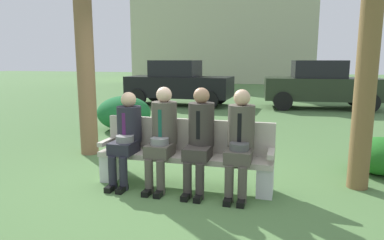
# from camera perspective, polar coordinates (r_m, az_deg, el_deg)

# --- Properties ---
(ground_plane) EXTENTS (80.00, 80.00, 0.00)m
(ground_plane) POSITION_cam_1_polar(r_m,az_deg,el_deg) (4.84, -4.42, -10.77)
(ground_plane) COLOR #4E753F
(park_bench) EXTENTS (2.37, 0.44, 0.90)m
(park_bench) POSITION_cam_1_polar(r_m,az_deg,el_deg) (4.75, -1.11, -5.59)
(park_bench) COLOR #B7AD9E
(park_bench) RESTS_ON ground
(seated_man_leftmost) EXTENTS (0.34, 0.72, 1.27)m
(seated_man_leftmost) POSITION_cam_1_polar(r_m,az_deg,el_deg) (4.85, -10.71, -2.16)
(seated_man_leftmost) COLOR #23232D
(seated_man_leftmost) RESTS_ON ground
(seated_man_centerleft) EXTENTS (0.34, 0.72, 1.35)m
(seated_man_centerleft) POSITION_cam_1_polar(r_m,az_deg,el_deg) (4.64, -4.92, -2.05)
(seated_man_centerleft) COLOR #4C473D
(seated_man_centerleft) RESTS_ON ground
(seated_man_centerright) EXTENTS (0.34, 0.72, 1.35)m
(seated_man_centerright) POSITION_cam_1_polar(r_m,az_deg,el_deg) (4.49, 1.27, -2.35)
(seated_man_centerright) COLOR #38332D
(seated_man_centerright) RESTS_ON ground
(seated_man_rightmost) EXTENTS (0.34, 0.72, 1.34)m
(seated_man_rightmost) POSITION_cam_1_polar(r_m,az_deg,el_deg) (4.39, 7.90, -2.86)
(seated_man_rightmost) COLOR #4C473D
(seated_man_rightmost) RESTS_ON ground
(shrub_near_bench) EXTENTS (0.90, 0.82, 0.56)m
(shrub_near_bench) POSITION_cam_1_polar(r_m,az_deg,el_deg) (5.95, 28.80, -5.20)
(shrub_near_bench) COLOR #226D21
(shrub_near_bench) RESTS_ON ground
(shrub_mid_lawn) EXTENTS (1.32, 1.21, 0.83)m
(shrub_mid_lawn) POSITION_cam_1_polar(r_m,az_deg,el_deg) (8.67, -11.13, 1.15)
(shrub_mid_lawn) COLOR #1C6A32
(shrub_mid_lawn) RESTS_ON ground
(parked_car_near) EXTENTS (3.94, 1.80, 1.68)m
(parked_car_near) POSITION_cam_1_polar(r_m,az_deg,el_deg) (13.15, -2.21, 6.11)
(parked_car_near) COLOR black
(parked_car_near) RESTS_ON ground
(parked_car_far) EXTENTS (4.04, 2.04, 1.68)m
(parked_car_far) POSITION_cam_1_polar(r_m,az_deg,el_deg) (12.99, 20.42, 5.45)
(parked_car_far) COLOR #232D1E
(parked_car_far) RESTS_ON ground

